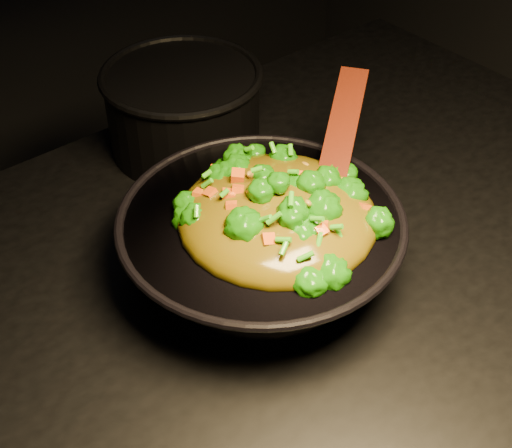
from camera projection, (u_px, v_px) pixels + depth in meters
stovetop at (306, 427)px, 1.30m from camera, size 1.20×0.90×0.90m
wok at (261, 248)px, 0.92m from camera, size 0.42×0.42×0.10m
stir_fry at (278, 193)px, 0.86m from camera, size 0.32×0.32×0.09m
spatula at (338, 146)px, 0.94m from camera, size 0.22×0.17×0.10m
back_pot at (184, 110)px, 1.14m from camera, size 0.32×0.32×0.14m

